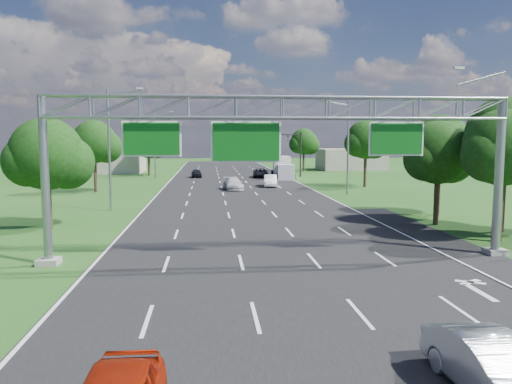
{
  "coord_description": "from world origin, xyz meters",
  "views": [
    {
      "loc": [
        -3.31,
        -12.2,
        6.02
      ],
      "look_at": [
        -0.93,
        12.92,
        3.3
      ],
      "focal_mm": 35.0,
      "sensor_mm": 36.0,
      "label": 1
    }
  ],
  "objects": [
    {
      "name": "car_queue_d",
      "position": [
        4.35,
        49.57,
        0.73
      ],
      "size": [
        1.97,
        4.58,
        1.47
      ],
      "primitive_type": "imported",
      "rotation": [
        0.0,
        0.0,
        -0.1
      ],
      "color": "silver",
      "rests_on": "ground"
    },
    {
      "name": "building_right",
      "position": [
        24.0,
        82.0,
        2.0
      ],
      "size": [
        12.0,
        9.0,
        4.0
      ],
      "primitive_type": "cube",
      "color": "gray",
      "rests_on": "ground"
    },
    {
      "name": "car_queue_c",
      "position": [
        -5.24,
        65.17,
        0.66
      ],
      "size": [
        1.76,
        3.94,
        1.31
      ],
      "primitive_type": "imported",
      "rotation": [
        0.0,
        0.0,
        0.05
      ],
      "color": "black",
      "rests_on": "ground"
    },
    {
      "name": "silver_sedan",
      "position": [
        3.23,
        -1.66,
        0.7
      ],
      "size": [
        1.71,
        4.35,
        1.41
      ],
      "primitive_type": "imported",
      "rotation": [
        0.0,
        0.0,
        0.05
      ],
      "color": "#B2B9BE",
      "rests_on": "ground"
    },
    {
      "name": "road",
      "position": [
        0.0,
        30.0,
        0.0
      ],
      "size": [
        18.0,
        180.0,
        0.02
      ],
      "primitive_type": "cube",
      "color": "black",
      "rests_on": "ground"
    },
    {
      "name": "tree_cluster_right",
      "position": [
        14.8,
        19.19,
        5.31
      ],
      "size": [
        9.91,
        14.6,
        8.68
      ],
      "color": "#2D2116",
      "rests_on": "ground"
    },
    {
      "name": "streetlight_l_far",
      "position": [
        -11.3,
        65.0,
        5.58
      ],
      "size": [
        2.97,
        0.22,
        10.16
      ],
      "color": "gray",
      "rests_on": "ground"
    },
    {
      "name": "road_flare",
      "position": [
        10.2,
        14.0,
        0.0
      ],
      "size": [
        3.0,
        30.0,
        0.02
      ],
      "primitive_type": "cube",
      "color": "black",
      "rests_on": "ground"
    },
    {
      "name": "tree_verge_re",
      "position": [
        14.08,
        78.04,
        5.2
      ],
      "size": [
        5.76,
        4.8,
        7.84
      ],
      "color": "#2D2116",
      "rests_on": "ground"
    },
    {
      "name": "tree_verge_lb",
      "position": [
        -15.92,
        45.04,
        5.41
      ],
      "size": [
        5.76,
        4.8,
        8.06
      ],
      "color": "#2D2116",
      "rests_on": "ground"
    },
    {
      "name": "streetlight_r_mid",
      "position": [
        11.3,
        40.0,
        5.58
      ],
      "size": [
        2.97,
        0.22,
        10.16
      ],
      "color": "gray",
      "rests_on": "ground"
    },
    {
      "name": "ground",
      "position": [
        0.0,
        30.0,
        0.0
      ],
      "size": [
        220.0,
        220.0,
        0.0
      ],
      "primitive_type": "plane",
      "color": "#1D4C16",
      "rests_on": "ground"
    },
    {
      "name": "traffic_signal",
      "position": [
        7.48,
        65.0,
        5.17
      ],
      "size": [
        12.21,
        0.24,
        7.0
      ],
      "color": "black",
      "rests_on": "ground"
    },
    {
      "name": "car_queue_a",
      "position": [
        -0.48,
        46.29,
        0.7
      ],
      "size": [
        2.43,
        4.99,
        1.4
      ],
      "primitive_type": "imported",
      "rotation": [
        0.0,
        0.0,
        0.1
      ],
      "color": "silver",
      "rests_on": "ground"
    },
    {
      "name": "box_truck",
      "position": [
        7.8,
        62.47,
        1.57
      ],
      "size": [
        3.08,
        8.83,
        3.27
      ],
      "rotation": [
        0.0,
        0.0,
        -0.1
      ],
      "color": "silver",
      "rests_on": "ground"
    },
    {
      "name": "tree_verge_lc",
      "position": [
        -12.92,
        70.04,
        4.98
      ],
      "size": [
        5.76,
        4.8,
        7.62
      ],
      "color": "#2D2116",
      "rests_on": "ground"
    },
    {
      "name": "tree_verge_rd",
      "position": [
        16.08,
        48.04,
        5.63
      ],
      "size": [
        5.76,
        4.8,
        8.28
      ],
      "color": "#2D2116",
      "rests_on": "ground"
    },
    {
      "name": "car_queue_b",
      "position": [
        4.64,
        64.35,
        0.68
      ],
      "size": [
        2.62,
        5.07,
        1.37
      ],
      "primitive_type": "imported",
      "rotation": [
        0.0,
        0.0,
        -0.07
      ],
      "color": "black",
      "rests_on": "ground"
    },
    {
      "name": "tree_verge_la",
      "position": [
        -13.92,
        22.04,
        4.76
      ],
      "size": [
        5.76,
        4.8,
        7.4
      ],
      "color": "#2D2116",
      "rests_on": "ground"
    },
    {
      "name": "building_left",
      "position": [
        -22.0,
        78.0,
        2.5
      ],
      "size": [
        14.0,
        10.0,
        5.0
      ],
      "primitive_type": "cube",
      "color": "gray",
      "rests_on": "ground"
    },
    {
      "name": "streetlight_l_near",
      "position": [
        -11.3,
        30.0,
        5.58
      ],
      "size": [
        2.97,
        0.22,
        10.16
      ],
      "color": "gray",
      "rests_on": "ground"
    },
    {
      "name": "sign_gantry",
      "position": [
        0.33,
        12.0,
        6.89
      ],
      "size": [
        23.5,
        1.0,
        9.56
      ],
      "color": "gray",
      "rests_on": "ground"
    }
  ]
}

